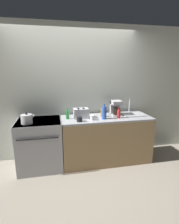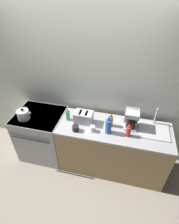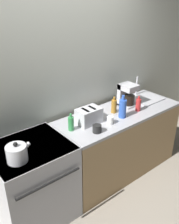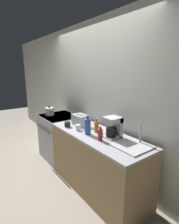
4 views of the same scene
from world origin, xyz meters
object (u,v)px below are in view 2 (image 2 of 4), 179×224
kettle (23,114)px  bottle_green (68,115)px  cup_black (76,128)px  bottle_red (128,131)px  bottle_amber (111,121)px  bottle_blue (108,126)px  cup_white (93,129)px  coffee_maker (131,118)px  stove (43,134)px  toaster (84,117)px

kettle → bottle_green: same height
bottle_green → cup_black: 0.28m
bottle_red → kettle: bearing=-179.9°
bottle_green → bottle_amber: bearing=1.6°
bottle_blue → cup_black: 0.47m
cup_white → coffee_maker: bearing=24.9°
coffee_maker → cup_white: size_ratio=3.30×
bottle_blue → bottle_green: bearing=168.2°
stove → bottle_green: bearing=0.6°
bottle_green → bottle_blue: bottle_blue is taller
stove → cup_black: cup_black is taller
toaster → bottle_red: bottle_red is taller
bottle_amber → cup_white: (-0.23, -0.18, -0.04)m
bottle_red → cup_white: bottle_red is taller
stove → cup_black: 0.86m
toaster → bottle_red: (0.68, -0.14, -0.01)m
bottle_red → bottle_green: 0.94m
bottle_green → cup_black: (0.19, -0.21, -0.04)m
toaster → bottle_blue: (0.40, -0.14, 0.03)m
stove → kettle: 0.56m
bottle_red → bottle_blue: 0.28m
toaster → bottle_blue: 0.42m
bottle_green → bottle_blue: size_ratio=0.70×
bottle_red → stove: bearing=174.8°
bottle_green → coffee_maker: bearing=4.9°
bottle_amber → bottle_blue: bearing=-94.3°
toaster → bottle_amber: size_ratio=1.31×
toaster → bottle_amber: bearing=2.1°
stove → bottle_amber: 1.27m
toaster → bottle_blue: bottle_blue is taller
bottle_red → bottle_green: bearing=171.7°
stove → bottle_green: size_ratio=4.58×
bottle_red → bottle_blue: size_ratio=0.70×
bottle_green → bottle_blue: (0.65, -0.13, 0.03)m
bottle_green → cup_white: 0.46m
kettle → cup_black: kettle is taller
kettle → cup_white: (1.10, -0.02, -0.03)m
stove → cup_white: cup_white is taller
cup_black → kettle: bearing=175.4°
bottle_amber → cup_black: size_ratio=2.14×
bottle_green → cup_white: size_ratio=2.24×
stove → bottle_red: bearing=-5.2°
kettle → bottle_red: 1.60m
coffee_maker → cup_white: (-0.52, -0.24, -0.11)m
toaster → bottle_green: size_ratio=1.39×
coffee_maker → cup_black: size_ratio=2.98×
stove → bottle_green: 0.72m
coffee_maker → cup_black: bearing=-159.1°
bottle_red → bottle_amber: bottle_amber is taller
coffee_maker → bottle_amber: (-0.29, -0.06, -0.06)m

